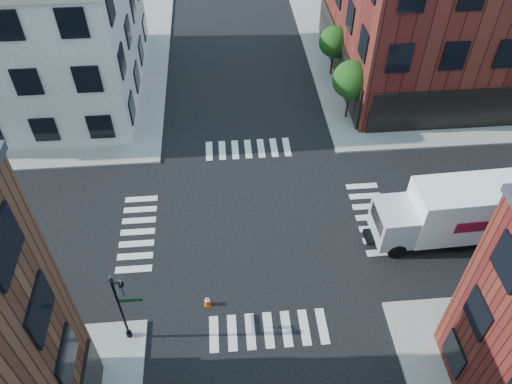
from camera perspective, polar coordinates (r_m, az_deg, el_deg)
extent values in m
plane|color=black|center=(29.71, 0.07, -3.73)|extent=(120.00, 120.00, 0.00)
cube|color=gray|center=(51.52, 22.81, 15.88)|extent=(30.00, 30.00, 0.15)
cylinder|color=black|center=(37.65, 10.36, 9.41)|extent=(0.18, 0.18, 1.47)
cylinder|color=black|center=(37.23, 10.50, 10.33)|extent=(0.12, 0.12, 1.47)
sphere|color=#113C10|center=(36.33, 10.85, 12.51)|extent=(2.69, 2.69, 2.69)
sphere|color=#113C10|center=(36.60, 11.16, 11.71)|extent=(1.85, 1.85, 1.85)
cylinder|color=black|center=(42.56, 8.60, 14.03)|extent=(0.18, 0.18, 1.33)
cylinder|color=black|center=(42.23, 8.70, 14.81)|extent=(0.12, 0.12, 1.33)
sphere|color=#113C10|center=(41.50, 8.94, 16.62)|extent=(2.43, 2.43, 2.43)
sphere|color=#113C10|center=(41.70, 9.23, 15.96)|extent=(1.67, 1.67, 1.67)
cylinder|color=black|center=(24.26, -15.14, -13.05)|extent=(0.12, 0.12, 4.60)
cylinder|color=black|center=(25.93, -14.30, -15.42)|extent=(0.28, 0.28, 0.30)
cube|color=#053819|center=(23.45, -14.19, -11.91)|extent=(1.10, 0.03, 0.22)
cube|color=#053819|center=(23.67, -15.50, -10.49)|extent=(0.03, 1.10, 0.22)
imported|color=black|center=(22.94, -14.99, -10.68)|extent=(0.22, 0.18, 1.10)
imported|color=black|center=(23.18, -16.04, -10.19)|extent=(0.18, 0.22, 1.10)
cube|color=white|center=(29.89, 22.84, -1.80)|extent=(6.15, 2.82, 3.24)
cube|color=maroon|center=(29.14, 23.84, -3.67)|extent=(2.30, 0.12, 0.73)
cube|color=maroon|center=(30.68, 21.90, -0.02)|extent=(2.30, 0.12, 0.73)
cube|color=silver|center=(28.70, 15.50, -3.34)|extent=(2.17, 2.58, 2.09)
cube|color=black|center=(28.11, 13.74, -3.05)|extent=(0.17, 1.99, 0.94)
cube|color=black|center=(30.50, 19.90, -4.19)|extent=(8.39, 1.33, 0.26)
cylinder|color=black|center=(28.86, 15.75, -6.41)|extent=(1.06, 0.40, 1.04)
cylinder|color=black|center=(30.15, 14.47, -3.20)|extent=(1.06, 0.40, 1.04)
cylinder|color=black|center=(30.34, 22.42, -5.50)|extent=(1.06, 0.40, 1.04)
cylinder|color=black|center=(31.57, 20.92, -2.49)|extent=(1.06, 0.40, 1.04)
cylinder|color=black|center=(31.54, 26.48, -4.91)|extent=(1.06, 0.40, 1.04)
cylinder|color=black|center=(32.73, 24.86, -2.04)|extent=(1.06, 0.40, 1.04)
cube|color=red|center=(26.49, -5.55, -12.65)|extent=(0.36, 0.36, 0.04)
cone|color=red|center=(26.24, -5.59, -12.30)|extent=(0.34, 0.34, 0.63)
cylinder|color=white|center=(26.16, -5.61, -12.19)|extent=(0.24, 0.24, 0.07)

